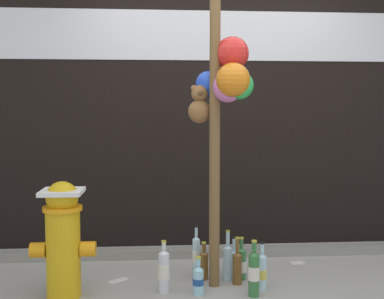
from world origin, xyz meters
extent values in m
cube|color=black|center=(0.00, 1.51, 1.70)|extent=(10.00, 0.20, 3.40)
cube|color=silver|center=(-0.15, 1.41, 2.03)|extent=(4.68, 0.01, 0.47)
cube|color=gray|center=(0.00, 1.02, 0.04)|extent=(8.00, 0.12, 0.08)
cylinder|color=brown|center=(-0.17, 0.30, 1.48)|extent=(0.08, 0.08, 2.97)
sphere|color=red|center=(-0.04, 0.32, 1.73)|extent=(0.25, 0.25, 0.25)
sphere|color=blue|center=(-0.20, 0.44, 1.51)|extent=(0.20, 0.20, 0.20)
sphere|color=#D66BB2|center=(-0.08, 0.25, 1.48)|extent=(0.22, 0.22, 0.22)
sphere|color=green|center=(0.00, 0.21, 1.49)|extent=(0.20, 0.20, 0.20)
sphere|color=orange|center=(-0.06, 0.16, 1.53)|extent=(0.24, 0.24, 0.24)
sphere|color=brown|center=(-0.27, 0.38, 1.31)|extent=(0.17, 0.17, 0.17)
sphere|color=brown|center=(-0.27, 0.38, 1.44)|extent=(0.13, 0.13, 0.13)
sphere|color=brown|center=(-0.31, 0.38, 1.48)|extent=(0.05, 0.05, 0.05)
sphere|color=brown|center=(-0.23, 0.38, 1.48)|extent=(0.05, 0.05, 0.05)
sphere|color=brown|center=(-0.27, 0.33, 1.44)|extent=(0.04, 0.04, 0.04)
cylinder|color=gold|center=(-1.25, 0.17, 0.31)|extent=(0.24, 0.24, 0.62)
cylinder|color=orange|center=(-1.25, 0.17, 0.63)|extent=(0.27, 0.27, 0.03)
sphere|color=gold|center=(-1.25, 0.17, 0.71)|extent=(0.23, 0.23, 0.23)
cylinder|color=orange|center=(-1.43, 0.17, 0.34)|extent=(0.11, 0.11, 0.11)
cylinder|color=orange|center=(-1.08, 0.17, 0.34)|extent=(0.11, 0.11, 0.11)
cube|color=white|center=(-1.25, 0.17, 0.75)|extent=(0.29, 0.29, 0.03)
cylinder|color=#B2DBEA|center=(0.18, 0.22, 0.12)|extent=(0.07, 0.07, 0.24)
cone|color=#B2DBEA|center=(0.18, 0.22, 0.26)|extent=(0.07, 0.07, 0.03)
cylinder|color=#B2DBEA|center=(0.18, 0.22, 0.30)|extent=(0.03, 0.03, 0.07)
cylinder|color=#D8C64C|center=(0.18, 0.22, 0.11)|extent=(0.07, 0.07, 0.07)
cylinder|color=black|center=(0.18, 0.22, 0.35)|extent=(0.03, 0.03, 0.01)
cylinder|color=#337038|center=(0.06, 0.43, 0.11)|extent=(0.08, 0.08, 0.23)
cone|color=#337038|center=(0.06, 0.43, 0.24)|extent=(0.08, 0.08, 0.03)
cylinder|color=#337038|center=(0.06, 0.43, 0.29)|extent=(0.03, 0.03, 0.06)
cylinder|color=silver|center=(0.06, 0.43, 0.10)|extent=(0.08, 0.08, 0.09)
cylinder|color=gold|center=(0.06, 0.43, 0.33)|extent=(0.03, 0.03, 0.01)
cylinder|color=#B2DBEA|center=(-0.28, 0.53, 0.15)|extent=(0.06, 0.06, 0.30)
cone|color=#B2DBEA|center=(-0.28, 0.53, 0.31)|extent=(0.06, 0.06, 0.02)
cylinder|color=#B2DBEA|center=(-0.28, 0.53, 0.36)|extent=(0.02, 0.02, 0.07)
cylinder|color=silver|center=(-0.28, 0.53, 0.16)|extent=(0.06, 0.06, 0.10)
cylinder|color=black|center=(-0.28, 0.53, 0.40)|extent=(0.03, 0.03, 0.01)
cylinder|color=silver|center=(-0.55, 0.19, 0.14)|extent=(0.08, 0.08, 0.29)
cone|color=silver|center=(-0.55, 0.19, 0.30)|extent=(0.08, 0.08, 0.03)
cylinder|color=silver|center=(-0.55, 0.19, 0.35)|extent=(0.03, 0.03, 0.05)
cylinder|color=silver|center=(-0.55, 0.19, 0.16)|extent=(0.08, 0.08, 0.11)
cylinder|color=gold|center=(-0.55, 0.19, 0.38)|extent=(0.04, 0.04, 0.01)
cylinder|color=#B2DBEA|center=(0.02, 0.53, 0.09)|extent=(0.07, 0.07, 0.18)
cone|color=#B2DBEA|center=(0.02, 0.53, 0.20)|extent=(0.07, 0.07, 0.03)
cylinder|color=#B2DBEA|center=(0.02, 0.53, 0.25)|extent=(0.03, 0.03, 0.09)
cylinder|color=black|center=(0.02, 0.53, 0.30)|extent=(0.03, 0.03, 0.01)
cylinder|color=brown|center=(0.01, 0.33, 0.11)|extent=(0.07, 0.07, 0.22)
cone|color=brown|center=(0.01, 0.33, 0.24)|extent=(0.07, 0.07, 0.03)
cylinder|color=brown|center=(0.01, 0.33, 0.30)|extent=(0.03, 0.03, 0.10)
cylinder|color=gold|center=(0.01, 0.33, 0.36)|extent=(0.03, 0.03, 0.01)
cylinder|color=#B2DBEA|center=(-0.05, 0.42, 0.13)|extent=(0.07, 0.07, 0.25)
cone|color=#B2DBEA|center=(-0.05, 0.42, 0.27)|extent=(0.07, 0.07, 0.03)
cylinder|color=#B2DBEA|center=(-0.05, 0.42, 0.33)|extent=(0.03, 0.03, 0.10)
cylinder|color=gold|center=(-0.05, 0.42, 0.39)|extent=(0.03, 0.03, 0.01)
cylinder|color=#93CCE0|center=(-0.30, 0.14, 0.09)|extent=(0.08, 0.08, 0.18)
cone|color=#93CCE0|center=(-0.30, 0.14, 0.20)|extent=(0.08, 0.08, 0.03)
cylinder|color=#93CCE0|center=(-0.30, 0.14, 0.24)|extent=(0.03, 0.03, 0.05)
cylinder|color=#1E478C|center=(-0.30, 0.14, 0.10)|extent=(0.08, 0.08, 0.05)
cylinder|color=gold|center=(-0.30, 0.14, 0.27)|extent=(0.04, 0.04, 0.01)
cylinder|color=brown|center=(-0.23, 0.45, 0.10)|extent=(0.07, 0.07, 0.20)
cone|color=brown|center=(-0.23, 0.45, 0.21)|extent=(0.07, 0.07, 0.03)
cylinder|color=brown|center=(-0.23, 0.45, 0.26)|extent=(0.03, 0.03, 0.06)
cylinder|color=gold|center=(-0.23, 0.45, 0.29)|extent=(0.04, 0.04, 0.01)
cylinder|color=#337038|center=(0.09, 0.08, 0.15)|extent=(0.08, 0.08, 0.30)
cone|color=#337038|center=(0.09, 0.08, 0.31)|extent=(0.08, 0.08, 0.03)
cylinder|color=#337038|center=(0.09, 0.08, 0.36)|extent=(0.03, 0.03, 0.06)
cylinder|color=silver|center=(0.09, 0.08, 0.17)|extent=(0.08, 0.08, 0.10)
cylinder|color=gold|center=(0.09, 0.08, 0.40)|extent=(0.04, 0.04, 0.01)
cube|color=silver|center=(0.62, 0.79, 0.00)|extent=(0.12, 0.10, 0.01)
cube|color=silver|center=(-0.90, 0.46, 0.00)|extent=(0.17, 0.15, 0.01)
camera|label=1|loc=(-0.59, -3.21, 1.31)|focal=45.11mm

